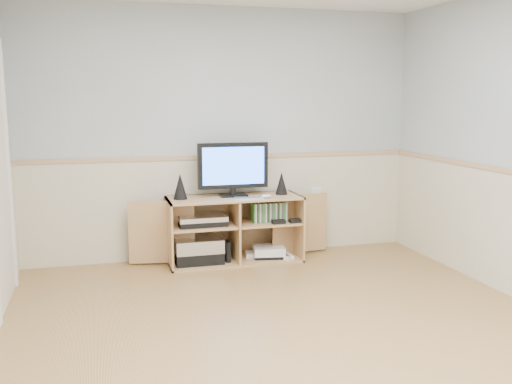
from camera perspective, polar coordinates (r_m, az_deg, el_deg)
room at (r=3.72m, az=2.88°, el=3.32°), size 4.04×4.54×2.54m
media_cabinet at (r=5.71m, az=-2.29°, el=-3.54°), size 2.05×0.49×0.65m
monitor at (r=5.60m, az=-2.31°, el=2.49°), size 0.70×0.18×0.53m
speaker_left at (r=5.49m, az=-7.59°, el=0.56°), size 0.13×0.13×0.25m
speaker_right at (r=5.72m, az=2.56°, el=0.88°), size 0.12×0.12×0.22m
keyboard at (r=5.48m, az=-0.73°, el=-0.62°), size 0.30×0.16×0.01m
mouse at (r=5.53m, az=1.04°, el=-0.41°), size 0.10×0.07×0.04m
av_components at (r=5.61m, az=-5.65°, el=-5.00°), size 0.53×0.34×0.47m
game_consoles at (r=5.79m, az=1.15°, el=-6.02°), size 0.46×0.31×0.11m
game_cases at (r=5.69m, az=1.29°, el=-2.00°), size 0.34×0.14×0.19m
wall_outlet at (r=6.12m, az=5.97°, el=-0.14°), size 0.12×0.03×0.12m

